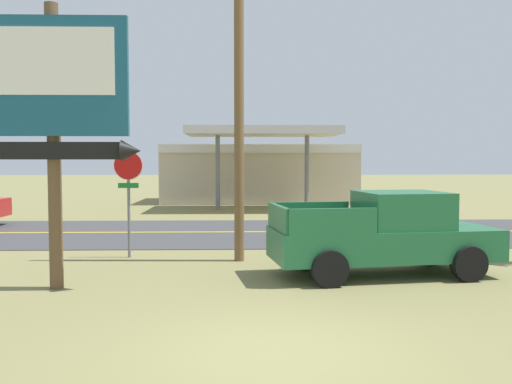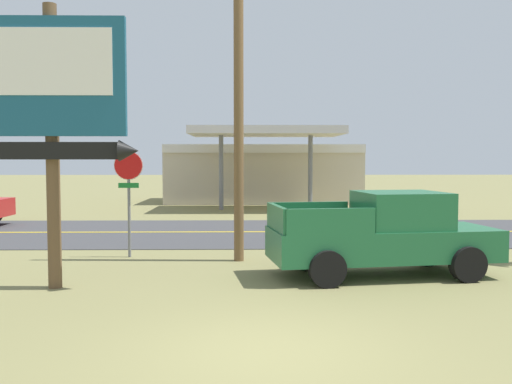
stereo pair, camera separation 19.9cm
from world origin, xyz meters
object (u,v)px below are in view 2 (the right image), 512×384
(motel_sign, at_px, (52,100))
(utility_pole, at_px, (239,61))
(pickup_green_parked_on_lawn, at_px, (385,235))
(stop_sign, at_px, (129,184))
(gas_station, at_px, (263,171))

(motel_sign, bearing_deg, utility_pole, 40.80)
(utility_pole, relative_size, pickup_green_parked_on_lawn, 1.84)
(stop_sign, bearing_deg, utility_pole, -11.03)
(motel_sign, height_order, gas_station, motel_sign)
(stop_sign, bearing_deg, pickup_green_parked_on_lawn, -21.68)
(pickup_green_parked_on_lawn, bearing_deg, stop_sign, 158.32)
(stop_sign, height_order, utility_pole, utility_pole)
(gas_station, bearing_deg, motel_sign, -101.73)
(utility_pole, bearing_deg, pickup_green_parked_on_lawn, -30.01)
(gas_station, distance_m, pickup_green_parked_on_lawn, 23.00)
(utility_pole, relative_size, gas_station, 0.83)
(stop_sign, xyz_separation_m, utility_pole, (3.05, -0.60, 3.28))
(gas_station, height_order, pickup_green_parked_on_lawn, gas_station)
(motel_sign, height_order, stop_sign, motel_sign)
(utility_pole, height_order, pickup_green_parked_on_lawn, utility_pole)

